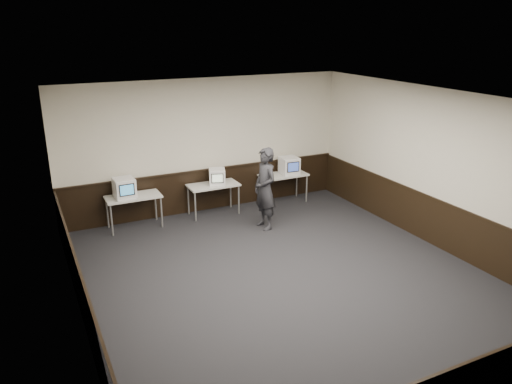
# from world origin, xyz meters

# --- Properties ---
(floor) EXTENTS (8.00, 8.00, 0.00)m
(floor) POSITION_xyz_m (0.00, 0.00, 0.00)
(floor) COLOR black
(floor) RESTS_ON ground
(ceiling) EXTENTS (8.00, 8.00, 0.00)m
(ceiling) POSITION_xyz_m (0.00, 0.00, 3.20)
(ceiling) COLOR white
(ceiling) RESTS_ON back_wall
(back_wall) EXTENTS (7.00, 0.00, 7.00)m
(back_wall) POSITION_xyz_m (0.00, 4.00, 1.60)
(back_wall) COLOR beige
(back_wall) RESTS_ON ground
(front_wall) EXTENTS (7.00, 0.00, 7.00)m
(front_wall) POSITION_xyz_m (0.00, -4.00, 1.60)
(front_wall) COLOR beige
(front_wall) RESTS_ON ground
(left_wall) EXTENTS (0.00, 8.00, 8.00)m
(left_wall) POSITION_xyz_m (-3.50, 0.00, 1.60)
(left_wall) COLOR beige
(left_wall) RESTS_ON ground
(right_wall) EXTENTS (0.00, 8.00, 8.00)m
(right_wall) POSITION_xyz_m (3.50, 0.00, 1.60)
(right_wall) COLOR beige
(right_wall) RESTS_ON ground
(wainscot_back) EXTENTS (6.98, 0.04, 1.00)m
(wainscot_back) POSITION_xyz_m (0.00, 3.98, 0.50)
(wainscot_back) COLOR black
(wainscot_back) RESTS_ON back_wall
(wainscot_left) EXTENTS (0.04, 7.98, 1.00)m
(wainscot_left) POSITION_xyz_m (-3.48, 0.00, 0.50)
(wainscot_left) COLOR black
(wainscot_left) RESTS_ON left_wall
(wainscot_right) EXTENTS (0.04, 7.98, 1.00)m
(wainscot_right) POSITION_xyz_m (3.48, 0.00, 0.50)
(wainscot_right) COLOR black
(wainscot_right) RESTS_ON right_wall
(wainscot_rail) EXTENTS (6.98, 0.06, 0.04)m
(wainscot_rail) POSITION_xyz_m (0.00, 3.96, 1.02)
(wainscot_rail) COLOR black
(wainscot_rail) RESTS_ON wainscot_back
(desk_left) EXTENTS (1.20, 0.60, 0.75)m
(desk_left) POSITION_xyz_m (-1.90, 3.60, 0.68)
(desk_left) COLOR beige
(desk_left) RESTS_ON ground
(desk_center) EXTENTS (1.20, 0.60, 0.75)m
(desk_center) POSITION_xyz_m (0.00, 3.60, 0.68)
(desk_center) COLOR beige
(desk_center) RESTS_ON ground
(desk_right) EXTENTS (1.20, 0.60, 0.75)m
(desk_right) POSITION_xyz_m (1.90, 3.60, 0.68)
(desk_right) COLOR beige
(desk_right) RESTS_ON ground
(emac_left) EXTENTS (0.46, 0.49, 0.44)m
(emac_left) POSITION_xyz_m (-2.08, 3.58, 0.97)
(emac_left) COLOR white
(emac_left) RESTS_ON desk_left
(emac_center) EXTENTS (0.49, 0.50, 0.37)m
(emac_center) POSITION_xyz_m (0.09, 3.57, 0.94)
(emac_center) COLOR white
(emac_center) RESTS_ON desk_center
(emac_right) EXTENTS (0.46, 0.49, 0.43)m
(emac_right) POSITION_xyz_m (2.05, 3.57, 0.97)
(emac_right) COLOR white
(emac_right) RESTS_ON desk_right
(person) EXTENTS (0.49, 0.70, 1.84)m
(person) POSITION_xyz_m (0.73, 2.31, 0.92)
(person) COLOR #232328
(person) RESTS_ON ground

